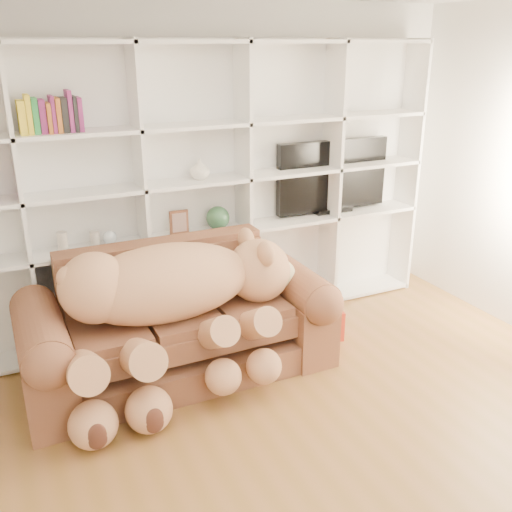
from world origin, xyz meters
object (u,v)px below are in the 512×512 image
teddy_bear (172,301)px  tv (332,177)px  sofa (178,328)px  gift_box (320,322)px

teddy_bear → tv: size_ratio=1.64×
sofa → tv: 2.07m
sofa → tv: size_ratio=1.98×
teddy_bear → gift_box: size_ratio=5.74×
sofa → teddy_bear: size_ratio=1.21×
teddy_bear → tv: bearing=27.4°
sofa → tv: tv is taller
gift_box → tv: tv is taller
teddy_bear → gift_box: (1.34, 0.18, -0.55)m
teddy_bear → sofa: bearing=66.0°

